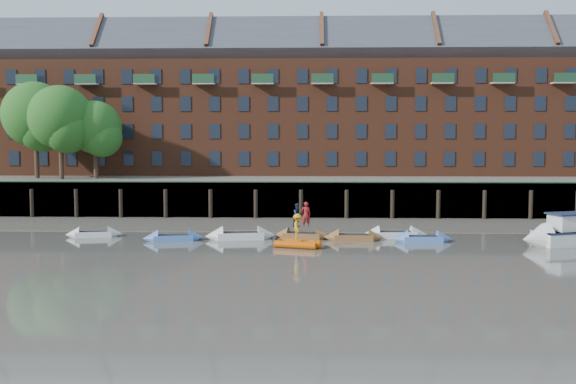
{
  "coord_description": "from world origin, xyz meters",
  "views": [
    {
      "loc": [
        -1.28,
        -37.11,
        7.23
      ],
      "look_at": [
        -2.84,
        12.0,
        3.2
      ],
      "focal_mm": 42.0,
      "sensor_mm": 36.0,
      "label": 1
    }
  ],
  "objects_px": {
    "rowboat_5": "(395,235)",
    "person_rib_crew": "(298,227)",
    "rowboat_2": "(240,236)",
    "rowboat_6": "(422,239)",
    "rib_tender": "(299,244)",
    "person_rower_a": "(306,215)",
    "rowboat_0": "(94,234)",
    "rowboat_4": "(354,237)",
    "motor_launch": "(560,235)",
    "rowboat_3": "(303,236)",
    "person_rower_b": "(298,215)",
    "rowboat_1": "(173,238)"
  },
  "relations": [
    {
      "from": "rowboat_6",
      "to": "motor_launch",
      "type": "xyz_separation_m",
      "value": [
        8.98,
        -1.04,
        0.48
      ]
    },
    {
      "from": "rowboat_4",
      "to": "person_rib_crew",
      "type": "bearing_deg",
      "value": -139.04
    },
    {
      "from": "rowboat_3",
      "to": "person_rower_b",
      "type": "height_order",
      "value": "person_rower_b"
    },
    {
      "from": "rowboat_3",
      "to": "person_rower_a",
      "type": "distance_m",
      "value": 1.53
    },
    {
      "from": "person_rower_a",
      "to": "person_rib_crew",
      "type": "height_order",
      "value": "person_rower_a"
    },
    {
      "from": "rowboat_0",
      "to": "rowboat_5",
      "type": "xyz_separation_m",
      "value": [
        21.77,
        0.17,
        0.03
      ]
    },
    {
      "from": "rowboat_4",
      "to": "motor_launch",
      "type": "bearing_deg",
      "value": -4.22
    },
    {
      "from": "rowboat_5",
      "to": "rib_tender",
      "type": "xyz_separation_m",
      "value": [
        -6.79,
        -4.38,
        -0.01
      ]
    },
    {
      "from": "rowboat_5",
      "to": "person_rib_crew",
      "type": "relative_size",
      "value": 2.76
    },
    {
      "from": "rowboat_4",
      "to": "rib_tender",
      "type": "distance_m",
      "value": 4.87
    },
    {
      "from": "rowboat_3",
      "to": "person_rib_crew",
      "type": "distance_m",
      "value": 4.01
    },
    {
      "from": "person_rower_b",
      "to": "person_rib_crew",
      "type": "height_order",
      "value": "person_rower_b"
    },
    {
      "from": "rowboat_2",
      "to": "motor_launch",
      "type": "height_order",
      "value": "motor_launch"
    },
    {
      "from": "rowboat_2",
      "to": "rib_tender",
      "type": "distance_m",
      "value": 5.43
    },
    {
      "from": "rowboat_1",
      "to": "rowboat_5",
      "type": "relative_size",
      "value": 0.92
    },
    {
      "from": "rowboat_0",
      "to": "rowboat_2",
      "type": "relative_size",
      "value": 0.8
    },
    {
      "from": "rowboat_2",
      "to": "person_rib_crew",
      "type": "relative_size",
      "value": 3.01
    },
    {
      "from": "rowboat_0",
      "to": "person_rower_a",
      "type": "xyz_separation_m",
      "value": [
        15.39,
        -0.37,
        1.52
      ]
    },
    {
      "from": "rowboat_0",
      "to": "rowboat_2",
      "type": "height_order",
      "value": "rowboat_2"
    },
    {
      "from": "rowboat_2",
      "to": "rowboat_6",
      "type": "relative_size",
      "value": 1.24
    },
    {
      "from": "rowboat_2",
      "to": "rowboat_4",
      "type": "height_order",
      "value": "rowboat_2"
    },
    {
      "from": "rowboat_1",
      "to": "rowboat_3",
      "type": "distance_m",
      "value": 9.1
    },
    {
      "from": "rowboat_3",
      "to": "rowboat_6",
      "type": "relative_size",
      "value": 1.03
    },
    {
      "from": "rowboat_3",
      "to": "rowboat_6",
      "type": "height_order",
      "value": "rowboat_3"
    },
    {
      "from": "rowboat_5",
      "to": "person_rower_b",
      "type": "xyz_separation_m",
      "value": [
        -6.97,
        -0.34,
        1.42
      ]
    },
    {
      "from": "motor_launch",
      "to": "person_rower_a",
      "type": "relative_size",
      "value": 3.81
    },
    {
      "from": "rowboat_1",
      "to": "person_rower_b",
      "type": "relative_size",
      "value": 2.57
    },
    {
      "from": "rowboat_4",
      "to": "rowboat_6",
      "type": "distance_m",
      "value": 4.73
    },
    {
      "from": "rowboat_6",
      "to": "person_rib_crew",
      "type": "bearing_deg",
      "value": -165.58
    },
    {
      "from": "rowboat_2",
      "to": "rib_tender",
      "type": "relative_size",
      "value": 1.62
    },
    {
      "from": "rib_tender",
      "to": "person_rower_a",
      "type": "xyz_separation_m",
      "value": [
        0.41,
        3.84,
        1.49
      ]
    },
    {
      "from": "person_rower_a",
      "to": "rowboat_2",
      "type": "bearing_deg",
      "value": 2.75
    },
    {
      "from": "rowboat_6",
      "to": "person_rib_crew",
      "type": "distance_m",
      "value": 9.03
    },
    {
      "from": "rowboat_3",
      "to": "rowboat_6",
      "type": "bearing_deg",
      "value": 2.83
    },
    {
      "from": "rowboat_6",
      "to": "person_rower_a",
      "type": "xyz_separation_m",
      "value": [
        -8.05,
        1.27,
        1.51
      ]
    },
    {
      "from": "motor_launch",
      "to": "person_rower_b",
      "type": "xyz_separation_m",
      "value": [
        -17.61,
        2.51,
        0.96
      ]
    },
    {
      "from": "rowboat_4",
      "to": "person_rib_crew",
      "type": "relative_size",
      "value": 2.47
    },
    {
      "from": "rowboat_6",
      "to": "rowboat_3",
      "type": "bearing_deg",
      "value": 169.07
    },
    {
      "from": "person_rower_b",
      "to": "rowboat_6",
      "type": "bearing_deg",
      "value": -50.44
    },
    {
      "from": "rowboat_0",
      "to": "rowboat_5",
      "type": "relative_size",
      "value": 0.88
    },
    {
      "from": "rowboat_6",
      "to": "person_rower_b",
      "type": "height_order",
      "value": "person_rower_b"
    },
    {
      "from": "rowboat_2",
      "to": "rowboat_4",
      "type": "relative_size",
      "value": 1.22
    },
    {
      "from": "rowboat_0",
      "to": "rowboat_1",
      "type": "height_order",
      "value": "rowboat_1"
    },
    {
      "from": "rowboat_6",
      "to": "person_rower_a",
      "type": "distance_m",
      "value": 8.29
    },
    {
      "from": "rib_tender",
      "to": "motor_launch",
      "type": "height_order",
      "value": "motor_launch"
    },
    {
      "from": "rowboat_1",
      "to": "rowboat_0",
      "type": "bearing_deg",
      "value": 152.85
    },
    {
      "from": "rowboat_0",
      "to": "rowboat_1",
      "type": "relative_size",
      "value": 0.95
    },
    {
      "from": "rowboat_0",
      "to": "rowboat_4",
      "type": "bearing_deg",
      "value": -15.35
    },
    {
      "from": "rowboat_4",
      "to": "person_rower_a",
      "type": "bearing_deg",
      "value": 169.83
    },
    {
      "from": "rowboat_0",
      "to": "rib_tender",
      "type": "distance_m",
      "value": 15.56
    }
  ]
}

